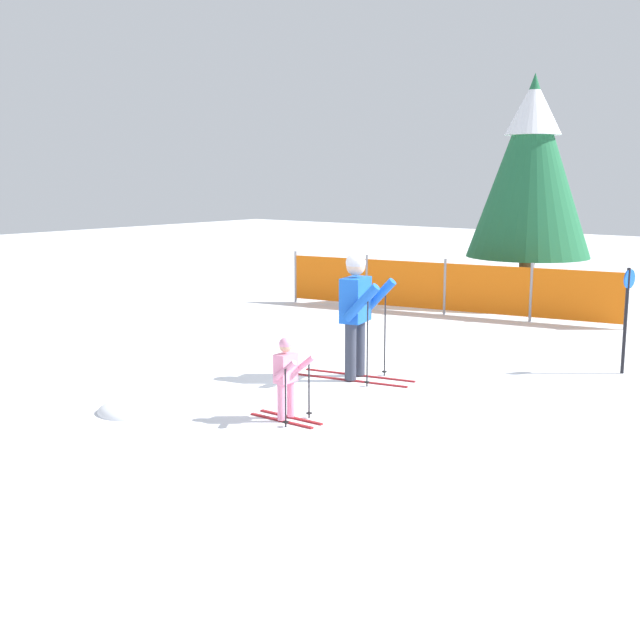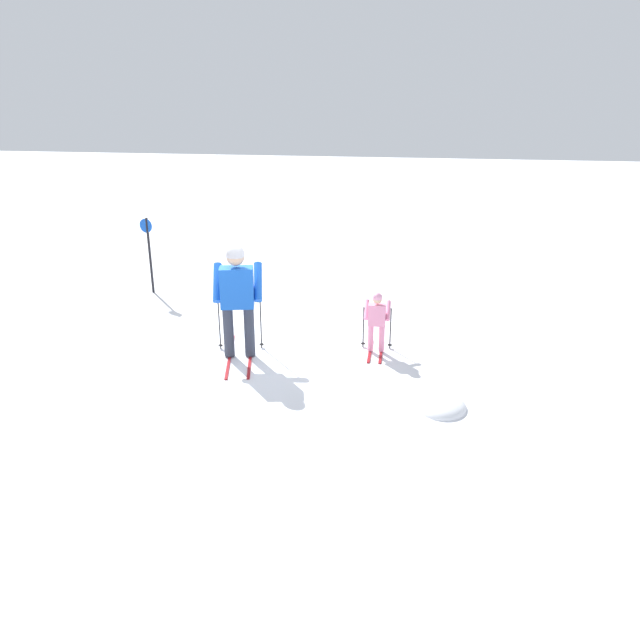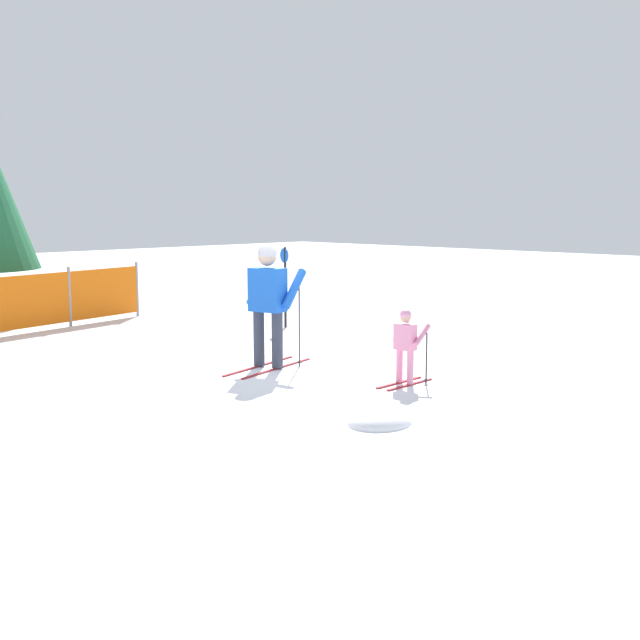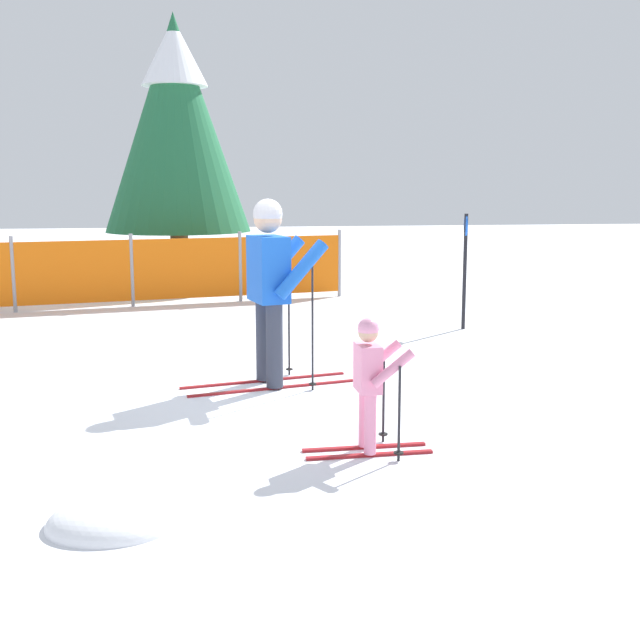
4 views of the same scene
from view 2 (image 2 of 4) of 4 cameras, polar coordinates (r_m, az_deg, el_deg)
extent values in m
plane|color=white|center=(9.97, -6.67, -3.05)|extent=(60.00, 60.00, 0.00)
cube|color=maroon|center=(9.89, -8.24, -3.27)|extent=(1.66, 0.42, 0.02)
cube|color=maroon|center=(9.87, -6.38, -3.24)|extent=(1.66, 0.42, 0.02)
cylinder|color=#333847|center=(9.73, -8.36, -1.06)|extent=(0.16, 0.16, 0.80)
cylinder|color=#333847|center=(9.71, -6.47, -1.02)|extent=(0.16, 0.16, 0.80)
cube|color=blue|center=(9.48, -7.61, 2.97)|extent=(0.39, 0.55, 0.62)
cylinder|color=blue|center=(9.71, -9.37, 3.39)|extent=(0.54, 0.24, 0.55)
cylinder|color=blue|center=(9.67, -5.69, 3.49)|extent=(0.54, 0.24, 0.55)
sphere|color=#D8AD8C|center=(9.35, -7.75, 5.73)|extent=(0.27, 0.27, 0.27)
sphere|color=silver|center=(9.34, -7.76, 6.00)|extent=(0.28, 0.28, 0.28)
cylinder|color=black|center=(9.98, -9.25, 0.68)|extent=(0.02, 0.02, 1.25)
cylinder|color=black|center=(10.18, -9.07, -2.30)|extent=(0.07, 0.07, 0.01)
cylinder|color=black|center=(9.93, -5.47, 0.77)|extent=(0.02, 0.02, 1.25)
cylinder|color=black|center=(10.13, -5.36, -2.23)|extent=(0.07, 0.07, 0.01)
cube|color=maroon|center=(10.00, 4.61, -2.84)|extent=(0.93, 0.06, 0.02)
cube|color=maroon|center=(9.99, 5.61, -2.89)|extent=(0.93, 0.06, 0.02)
cylinder|color=pink|center=(9.91, 4.64, -1.62)|extent=(0.09, 0.09, 0.44)
cylinder|color=pink|center=(9.90, 5.66, -1.67)|extent=(0.09, 0.09, 0.44)
cube|color=pink|center=(9.77, 5.22, 0.48)|extent=(0.16, 0.28, 0.34)
cylinder|color=pink|center=(9.89, 4.28, 0.95)|extent=(0.32, 0.08, 0.27)
cylinder|color=pink|center=(9.88, 6.26, 0.85)|extent=(0.32, 0.08, 0.27)
sphere|color=#D8AD8C|center=(9.68, 5.27, 1.92)|extent=(0.15, 0.15, 0.15)
sphere|color=pink|center=(9.67, 5.28, 2.06)|extent=(0.15, 0.15, 0.15)
cylinder|color=black|center=(10.04, 3.99, -0.67)|extent=(0.02, 0.02, 0.68)
cylinder|color=black|center=(10.15, 3.95, -2.15)|extent=(0.07, 0.07, 0.01)
cylinder|color=black|center=(10.03, 6.46, -0.79)|extent=(0.02, 0.02, 0.68)
cylinder|color=black|center=(10.13, 6.40, -2.28)|extent=(0.07, 0.07, 0.01)
cylinder|color=black|center=(13.09, -15.28, 5.68)|extent=(0.05, 0.05, 1.55)
cylinder|color=blue|center=(12.98, -15.64, 8.30)|extent=(0.08, 0.28, 0.28)
ellipsoid|color=white|center=(8.46, 11.04, -7.83)|extent=(0.76, 0.65, 0.31)
camera|label=1|loc=(16.43, 32.68, 13.51)|focal=45.00mm
camera|label=3|loc=(6.09, 83.56, -14.46)|focal=45.00mm
camera|label=4|loc=(9.55, 39.63, 3.39)|focal=45.00mm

